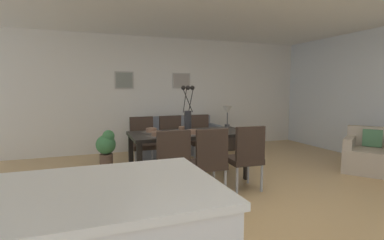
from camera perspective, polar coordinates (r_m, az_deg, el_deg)
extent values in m
plane|color=tan|center=(4.10, 6.50, -14.25)|extent=(9.00, 9.00, 0.00)
cube|color=white|center=(6.89, -5.73, 5.06)|extent=(9.00, 0.10, 2.60)
cube|color=white|center=(4.37, 4.39, 22.26)|extent=(9.00, 7.20, 0.08)
cube|color=black|center=(4.60, -0.82, -2.73)|extent=(1.80, 0.89, 0.05)
cube|color=black|center=(5.34, 6.33, -5.56)|extent=(0.07, 0.07, 0.69)
cube|color=black|center=(4.84, -11.86, -6.88)|extent=(0.07, 0.07, 0.69)
cube|color=black|center=(4.68, 10.62, -7.29)|extent=(0.07, 0.07, 0.69)
cube|color=black|center=(4.10, -10.22, -9.22)|extent=(0.07, 0.07, 0.69)
cube|color=#33261E|center=(3.80, -4.42, -9.19)|extent=(0.44, 0.44, 0.08)
cube|color=#33261E|center=(3.56, -3.58, -5.92)|extent=(0.42, 0.06, 0.48)
cylinder|color=#9EA0A5|center=(4.09, -2.56, -11.41)|extent=(0.04, 0.04, 0.38)
cylinder|color=#9EA0A5|center=(4.00, -7.85, -11.90)|extent=(0.04, 0.04, 0.38)
cylinder|color=#9EA0A5|center=(3.75, -0.68, -13.05)|extent=(0.04, 0.04, 0.38)
cylinder|color=#9EA0A5|center=(3.65, -6.46, -13.67)|extent=(0.04, 0.04, 0.38)
cube|color=#33261E|center=(5.24, -9.37, -5.00)|extent=(0.45, 0.45, 0.08)
cube|color=#33261E|center=(5.38, -9.85, -1.91)|extent=(0.42, 0.07, 0.48)
cylinder|color=#9EA0A5|center=(5.07, -10.97, -8.07)|extent=(0.04, 0.04, 0.38)
cylinder|color=#9EA0A5|center=(5.15, -6.78, -7.78)|extent=(0.04, 0.04, 0.38)
cylinder|color=#9EA0A5|center=(5.43, -11.73, -7.13)|extent=(0.04, 0.04, 0.38)
cylinder|color=#9EA0A5|center=(5.51, -7.81, -6.88)|extent=(0.04, 0.04, 0.38)
cube|color=#33261E|center=(3.93, 2.85, -8.68)|extent=(0.45, 0.45, 0.08)
cube|color=#33261E|center=(3.70, 3.95, -5.49)|extent=(0.42, 0.07, 0.48)
cylinder|color=#9EA0A5|center=(4.23, 4.32, -10.85)|extent=(0.04, 0.04, 0.38)
cylinder|color=#9EA0A5|center=(4.10, -0.68, -11.37)|extent=(0.04, 0.04, 0.38)
cylinder|color=#9EA0A5|center=(3.90, 6.54, -12.36)|extent=(0.04, 0.04, 0.38)
cylinder|color=#9EA0A5|center=(3.76, 1.14, -13.02)|extent=(0.04, 0.04, 0.38)
cube|color=#33261E|center=(5.38, -3.58, -4.64)|extent=(0.46, 0.46, 0.08)
cube|color=#33261E|center=(5.52, -4.27, -1.64)|extent=(0.42, 0.08, 0.48)
cylinder|color=#9EA0A5|center=(5.19, -4.84, -7.64)|extent=(0.04, 0.04, 0.38)
cylinder|color=#9EA0A5|center=(5.32, -0.93, -7.28)|extent=(0.04, 0.04, 0.38)
cylinder|color=#9EA0A5|center=(5.55, -6.09, -6.76)|extent=(0.04, 0.04, 0.38)
cylinder|color=#9EA0A5|center=(5.67, -2.40, -6.46)|extent=(0.04, 0.04, 0.38)
cube|color=#33261E|center=(4.23, 10.00, -7.70)|extent=(0.46, 0.46, 0.08)
cube|color=#33261E|center=(4.01, 11.35, -4.67)|extent=(0.42, 0.08, 0.48)
cylinder|color=#9EA0A5|center=(4.54, 10.94, -9.76)|extent=(0.04, 0.04, 0.38)
cylinder|color=#9EA0A5|center=(4.37, 6.51, -10.31)|extent=(0.04, 0.04, 0.38)
cylinder|color=#9EA0A5|center=(4.22, 13.50, -11.03)|extent=(0.04, 0.04, 0.38)
cylinder|color=#9EA0A5|center=(4.04, 8.81, -11.71)|extent=(0.04, 0.04, 0.38)
cube|color=#33261E|center=(5.57, 1.80, -4.27)|extent=(0.46, 0.46, 0.08)
cube|color=#33261E|center=(5.71, 1.19, -1.37)|extent=(0.42, 0.08, 0.48)
cylinder|color=#9EA0A5|center=(5.38, 0.53, -7.13)|extent=(0.04, 0.04, 0.38)
cylinder|color=#9EA0A5|center=(5.50, 4.33, -6.85)|extent=(0.04, 0.04, 0.38)
cylinder|color=#9EA0A5|center=(5.73, -0.63, -6.30)|extent=(0.04, 0.04, 0.38)
cylinder|color=#9EA0A5|center=(5.85, 2.95, -6.06)|extent=(0.04, 0.04, 0.38)
cylinder|color=#232326|center=(4.58, -0.82, -0.32)|extent=(0.11, 0.11, 0.34)
cylinder|color=black|center=(4.59, -0.23, 3.83)|extent=(0.05, 0.12, 0.37)
sphere|color=black|center=(4.60, 0.07, 6.33)|extent=(0.07, 0.07, 0.07)
cylinder|color=black|center=(4.59, -1.40, 3.83)|extent=(0.08, 0.05, 0.38)
sphere|color=black|center=(4.61, -1.69, 6.33)|extent=(0.07, 0.07, 0.07)
cylinder|color=black|center=(4.49, -0.81, 3.78)|extent=(0.15, 0.06, 0.36)
sphere|color=black|center=(4.46, -0.80, 6.34)|extent=(0.07, 0.07, 0.07)
cylinder|color=#4C4742|center=(4.25, -6.78, -3.12)|extent=(0.32, 0.32, 0.01)
cylinder|color=brown|center=(4.25, -6.79, -2.68)|extent=(0.17, 0.17, 0.06)
cylinder|color=brown|center=(4.25, -6.79, -2.48)|extent=(0.13, 0.13, 0.04)
cylinder|color=#4C4742|center=(4.64, -7.96, -2.37)|extent=(0.32, 0.32, 0.01)
cylinder|color=brown|center=(4.64, -7.96, -1.96)|extent=(0.17, 0.17, 0.06)
cylinder|color=brown|center=(4.63, -7.96, -1.78)|extent=(0.13, 0.13, 0.04)
cylinder|color=#4C4742|center=(4.41, 0.06, -2.75)|extent=(0.32, 0.32, 0.01)
cylinder|color=brown|center=(4.41, 0.06, -2.32)|extent=(0.17, 0.17, 0.06)
cylinder|color=brown|center=(4.40, 0.06, -2.13)|extent=(0.13, 0.13, 0.04)
cylinder|color=#4C4742|center=(4.78, -1.63, -2.05)|extent=(0.32, 0.32, 0.01)
cylinder|color=brown|center=(4.78, -1.63, -1.66)|extent=(0.17, 0.17, 0.06)
cylinder|color=brown|center=(4.78, -1.63, -1.48)|extent=(0.13, 0.13, 0.04)
cube|color=slate|center=(6.48, -2.81, -4.68)|extent=(1.79, 0.84, 0.42)
cube|color=slate|center=(6.74, -3.71, -0.83)|extent=(1.79, 0.16, 0.38)
cube|color=slate|center=(6.73, 4.05, -1.61)|extent=(0.10, 0.84, 0.20)
cube|color=slate|center=(6.23, -10.27, -2.32)|extent=(0.10, 0.84, 0.20)
cube|color=black|center=(6.90, 6.88, -3.64)|extent=(0.36, 0.36, 0.52)
cylinder|color=#4C4C51|center=(6.85, 6.92, -1.17)|extent=(0.12, 0.12, 0.08)
cylinder|color=#4C4C51|center=(6.83, 6.93, 0.33)|extent=(0.02, 0.02, 0.30)
cone|color=silver|center=(6.81, 6.96, 2.00)|extent=(0.22, 0.22, 0.18)
cube|color=#B7A893|center=(5.89, 31.54, -6.78)|extent=(1.12, 1.12, 0.40)
cube|color=#B7A893|center=(6.14, 31.88, -2.75)|extent=(0.59, 0.74, 0.35)
cube|color=#B7A893|center=(5.84, 28.45, -3.82)|extent=(0.63, 0.51, 0.18)
cube|color=#4C7F56|center=(6.04, 31.83, -3.02)|extent=(0.24, 0.29, 0.30)
cube|color=silver|center=(1.62, -17.65, -13.00)|extent=(1.23, 0.92, 0.04)
cube|color=#B2ADA3|center=(6.66, -13.13, 7.62)|extent=(0.41, 0.02, 0.38)
cube|color=gray|center=(6.64, -13.11, 7.62)|extent=(0.36, 0.01, 0.33)
cube|color=#B2ADA3|center=(6.96, -2.08, 7.70)|extent=(0.43, 0.02, 0.36)
cube|color=#9E9389|center=(6.94, -2.05, 7.70)|extent=(0.38, 0.01, 0.31)
cylinder|color=brown|center=(5.68, -16.44, -7.50)|extent=(0.24, 0.24, 0.22)
sphere|color=#42844C|center=(5.62, -16.53, -4.63)|extent=(0.36, 0.36, 0.36)
sphere|color=#42844C|center=(5.57, -16.04, -3.04)|extent=(0.22, 0.22, 0.22)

